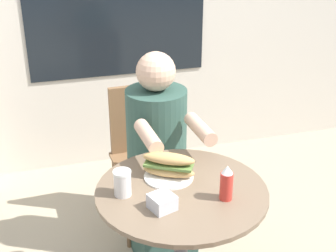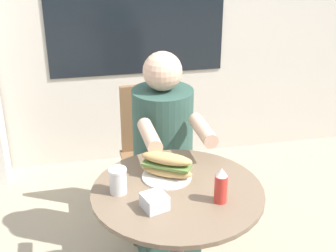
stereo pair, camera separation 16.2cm
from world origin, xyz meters
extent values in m
cylinder|color=brown|center=(0.00, 0.00, 0.74)|extent=(0.72, 0.72, 0.02)
cube|color=brown|center=(0.05, 0.79, 0.44)|extent=(0.39, 0.39, 0.02)
cube|color=brown|center=(0.04, 0.96, 0.66)|extent=(0.35, 0.04, 0.42)
cylinder|color=brown|center=(0.22, 0.63, 0.21)|extent=(0.03, 0.03, 0.43)
cylinder|color=brown|center=(-0.11, 0.61, 0.21)|extent=(0.03, 0.03, 0.43)
cylinder|color=brown|center=(0.21, 0.96, 0.21)|extent=(0.03, 0.03, 0.43)
cylinder|color=brown|center=(-0.12, 0.94, 0.21)|extent=(0.03, 0.03, 0.43)
cube|color=#2D4C42|center=(0.05, 0.51, 0.23)|extent=(0.31, 0.40, 0.45)
cylinder|color=#2D4C42|center=(0.05, 0.57, 0.71)|extent=(0.32, 0.32, 0.53)
sphere|color=#D6A889|center=(0.05, 0.57, 1.08)|extent=(0.20, 0.20, 0.20)
cylinder|color=#D6A889|center=(0.18, 0.29, 0.87)|extent=(0.08, 0.25, 0.07)
cylinder|color=#D6A889|center=(-0.07, 0.28, 0.87)|extent=(0.08, 0.25, 0.07)
cylinder|color=white|center=(-0.02, 0.11, 0.75)|extent=(0.21, 0.21, 0.01)
ellipsoid|color=tan|center=(-0.02, 0.11, 0.78)|extent=(0.23, 0.18, 0.05)
cube|color=olive|center=(-0.02, 0.11, 0.81)|extent=(0.22, 0.17, 0.01)
ellipsoid|color=tan|center=(-0.02, 0.11, 0.84)|extent=(0.23, 0.18, 0.05)
cylinder|color=silver|center=(-0.24, 0.03, 0.80)|extent=(0.07, 0.07, 0.10)
cylinder|color=white|center=(-0.24, 0.03, 0.85)|extent=(0.07, 0.07, 0.01)
cube|color=silver|center=(-0.12, -0.11, 0.78)|extent=(0.11, 0.11, 0.06)
cylinder|color=red|center=(0.15, -0.12, 0.81)|extent=(0.05, 0.05, 0.12)
cone|color=white|center=(0.15, -0.12, 0.88)|extent=(0.05, 0.05, 0.03)
camera|label=1|loc=(-0.52, -1.56, 1.80)|focal=50.00mm
camera|label=2|loc=(-0.36, -1.60, 1.80)|focal=50.00mm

